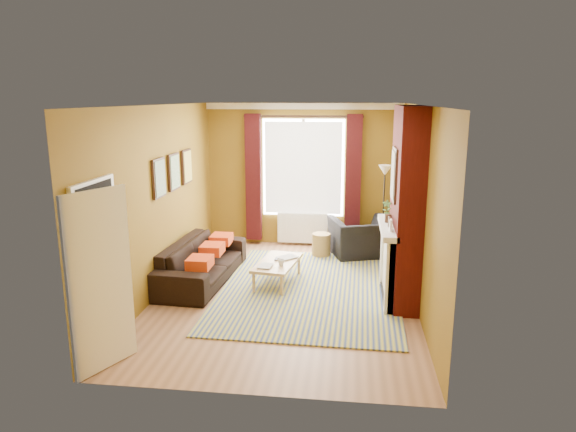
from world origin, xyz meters
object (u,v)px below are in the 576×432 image
object	(u,v)px
armchair	(362,238)
wicker_stool	(321,245)
sofa	(202,261)
floor_lamp	(384,185)
coffee_table	(277,264)

from	to	relation	value
armchair	wicker_stool	distance (m)	0.77
sofa	wicker_stool	bearing A→B (deg)	-46.04
armchair	floor_lamp	bearing A→B (deg)	179.27
coffee_table	armchair	bearing A→B (deg)	59.58
sofa	coffee_table	bearing A→B (deg)	-86.01
sofa	armchair	bearing A→B (deg)	-53.72
sofa	coffee_table	size ratio (longest dim) A/B	1.88
coffee_table	wicker_stool	bearing A→B (deg)	77.68
sofa	wicker_stool	distance (m)	2.41
armchair	coffee_table	distance (m)	2.13
sofa	floor_lamp	distance (m)	3.60
wicker_stool	sofa	bearing A→B (deg)	-139.83
armchair	wicker_stool	bearing A→B (deg)	-10.77
coffee_table	floor_lamp	size ratio (longest dim) A/B	0.69
coffee_table	floor_lamp	bearing A→B (deg)	54.45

